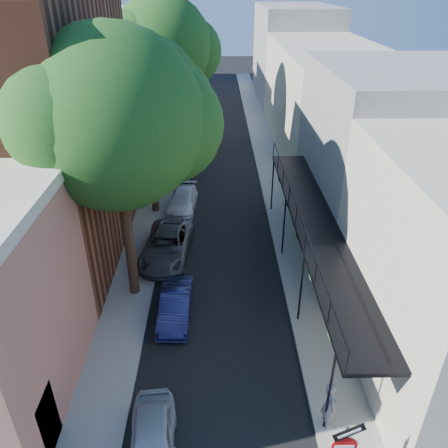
{
  "coord_description": "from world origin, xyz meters",
  "views": [
    {
      "loc": [
        -0.03,
        -5.88,
        12.52
      ],
      "look_at": [
        0.27,
        11.38,
        2.8
      ],
      "focal_mm": 35.0,
      "sensor_mm": 36.0,
      "label": 1
    }
  ],
  "objects_px": {
    "parked_car_b": "(176,305)",
    "parked_car_a": "(152,441)",
    "sign_post": "(344,448)",
    "pedestrian": "(329,404)",
    "parked_car_c": "(167,246)",
    "parked_car_f": "(198,150)",
    "parked_car_d": "(183,201)",
    "oak_mid": "(154,94)",
    "oak_far": "(169,48)",
    "parked_car_e": "(181,169)",
    "oak_near": "(127,121)"
  },
  "relations": [
    {
      "from": "parked_car_b",
      "to": "parked_car_e",
      "type": "bearing_deg",
      "value": 94.39
    },
    {
      "from": "parked_car_a",
      "to": "parked_car_d",
      "type": "bearing_deg",
      "value": 85.88
    },
    {
      "from": "parked_car_c",
      "to": "parked_car_f",
      "type": "bearing_deg",
      "value": 90.63
    },
    {
      "from": "oak_far",
      "to": "oak_mid",
      "type": "bearing_deg",
      "value": -90.41
    },
    {
      "from": "parked_car_c",
      "to": "parked_car_f",
      "type": "height_order",
      "value": "parked_car_c"
    },
    {
      "from": "oak_near",
      "to": "oak_far",
      "type": "relative_size",
      "value": 0.96
    },
    {
      "from": "oak_far",
      "to": "parked_car_d",
      "type": "distance_m",
      "value": 11.91
    },
    {
      "from": "sign_post",
      "to": "parked_car_d",
      "type": "height_order",
      "value": "sign_post"
    },
    {
      "from": "pedestrian",
      "to": "parked_car_c",
      "type": "bearing_deg",
      "value": 23.26
    },
    {
      "from": "parked_car_b",
      "to": "parked_car_a",
      "type": "bearing_deg",
      "value": -90.54
    },
    {
      "from": "sign_post",
      "to": "parked_car_f",
      "type": "distance_m",
      "value": 26.92
    },
    {
      "from": "sign_post",
      "to": "pedestrian",
      "type": "height_order",
      "value": "sign_post"
    },
    {
      "from": "parked_car_c",
      "to": "parked_car_d",
      "type": "xyz_separation_m",
      "value": [
        0.45,
        5.3,
        -0.11
      ]
    },
    {
      "from": "oak_far",
      "to": "parked_car_d",
      "type": "xyz_separation_m",
      "value": [
        1.2,
        -9.02,
        -7.68
      ]
    },
    {
      "from": "parked_car_b",
      "to": "parked_car_f",
      "type": "bearing_deg",
      "value": 90.5
    },
    {
      "from": "oak_mid",
      "to": "pedestrian",
      "type": "bearing_deg",
      "value": -65.72
    },
    {
      "from": "oak_far",
      "to": "parked_car_f",
      "type": "bearing_deg",
      "value": 5.33
    },
    {
      "from": "oak_far",
      "to": "parked_car_a",
      "type": "xyz_separation_m",
      "value": [
        1.34,
        -25.04,
        -7.67
      ]
    },
    {
      "from": "sign_post",
      "to": "pedestrian",
      "type": "distance_m",
      "value": 2.39
    },
    {
      "from": "parked_car_e",
      "to": "oak_mid",
      "type": "bearing_deg",
      "value": -101.12
    },
    {
      "from": "sign_post",
      "to": "parked_car_e",
      "type": "relative_size",
      "value": 0.73
    },
    {
      "from": "parked_car_a",
      "to": "parked_car_e",
      "type": "bearing_deg",
      "value": 86.97
    },
    {
      "from": "oak_far",
      "to": "parked_car_f",
      "type": "height_order",
      "value": "oak_far"
    },
    {
      "from": "parked_car_e",
      "to": "pedestrian",
      "type": "relative_size",
      "value": 2.32
    },
    {
      "from": "parked_car_b",
      "to": "pedestrian",
      "type": "relative_size",
      "value": 2.01
    },
    {
      "from": "parked_car_b",
      "to": "parked_car_c",
      "type": "xyz_separation_m",
      "value": [
        -0.79,
        4.54,
        0.1
      ]
    },
    {
      "from": "parked_car_a",
      "to": "parked_car_b",
      "type": "bearing_deg",
      "value": 83.48
    },
    {
      "from": "parked_car_e",
      "to": "parked_car_f",
      "type": "xyz_separation_m",
      "value": [
        1.07,
        4.2,
        -0.09
      ]
    },
    {
      "from": "oak_mid",
      "to": "parked_car_a",
      "type": "height_order",
      "value": "oak_mid"
    },
    {
      "from": "parked_car_c",
      "to": "parked_car_f",
      "type": "relative_size",
      "value": 1.33
    },
    {
      "from": "sign_post",
      "to": "oak_near",
      "type": "relative_size",
      "value": 0.26
    },
    {
      "from": "parked_car_b",
      "to": "parked_car_d",
      "type": "height_order",
      "value": "parked_car_b"
    },
    {
      "from": "oak_far",
      "to": "pedestrian",
      "type": "xyz_separation_m",
      "value": [
        6.75,
        -24.15,
        -7.26
      ]
    },
    {
      "from": "oak_mid",
      "to": "parked_car_b",
      "type": "relative_size",
      "value": 2.87
    },
    {
      "from": "parked_car_a",
      "to": "parked_car_d",
      "type": "relative_size",
      "value": 0.87
    },
    {
      "from": "pedestrian",
      "to": "parked_car_e",
      "type": "bearing_deg",
      "value": 8.47
    },
    {
      "from": "oak_mid",
      "to": "parked_car_b",
      "type": "distance_m",
      "value": 11.87
    },
    {
      "from": "sign_post",
      "to": "parked_car_f",
      "type": "xyz_separation_m",
      "value": [
        -4.69,
        26.47,
        -1.43
      ]
    },
    {
      "from": "parked_car_c",
      "to": "parked_car_e",
      "type": "relative_size",
      "value": 1.2
    },
    {
      "from": "oak_far",
      "to": "parked_car_a",
      "type": "bearing_deg",
      "value": -86.93
    },
    {
      "from": "parked_car_b",
      "to": "parked_car_f",
      "type": "height_order",
      "value": "parked_car_f"
    },
    {
      "from": "parked_car_c",
      "to": "pedestrian",
      "type": "bearing_deg",
      "value": -53.76
    },
    {
      "from": "oak_far",
      "to": "parked_car_f",
      "type": "relative_size",
      "value": 3.21
    },
    {
      "from": "parked_car_b",
      "to": "parked_car_d",
      "type": "relative_size",
      "value": 0.89
    },
    {
      "from": "parked_car_a",
      "to": "pedestrian",
      "type": "height_order",
      "value": "pedestrian"
    },
    {
      "from": "parked_car_c",
      "to": "pedestrian",
      "type": "height_order",
      "value": "pedestrian"
    },
    {
      "from": "oak_near",
      "to": "oak_mid",
      "type": "height_order",
      "value": "oak_near"
    },
    {
      "from": "oak_mid",
      "to": "oak_near",
      "type": "bearing_deg",
      "value": -89.63
    },
    {
      "from": "oak_near",
      "to": "parked_car_b",
      "type": "bearing_deg",
      "value": -49.96
    },
    {
      "from": "parked_car_a",
      "to": "parked_car_f",
      "type": "relative_size",
      "value": 0.94
    }
  ]
}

